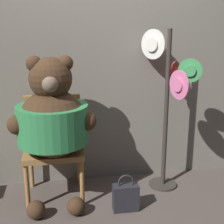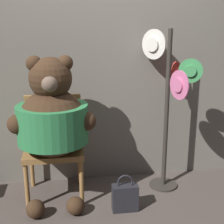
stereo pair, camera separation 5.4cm
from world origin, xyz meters
name	(u,v)px [view 2 (the right image)]	position (x,y,z in m)	size (l,w,h in m)	color
ground_plane	(102,202)	(0.00, 0.00, 0.00)	(14.00, 14.00, 0.00)	#4C423D
wall_back	(94,62)	(0.00, 0.56, 1.23)	(8.00, 0.10, 2.47)	slate
chair	(54,141)	(-0.42, 0.28, 0.52)	(0.54, 0.49, 0.94)	#9E703D
teddy_bear	(53,119)	(-0.41, 0.12, 0.79)	(0.76, 0.67, 1.34)	#3D2819
hat_display_rack	(169,98)	(0.68, 0.23, 0.92)	(0.47, 0.57, 1.56)	#332D28
handbag_on_ground	(125,197)	(0.19, -0.15, 0.13)	(0.23, 0.11, 0.34)	#232328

